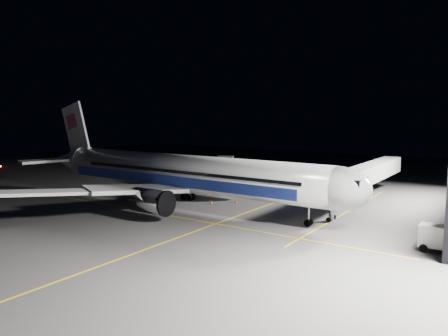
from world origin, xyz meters
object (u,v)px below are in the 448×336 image
baggage_tug (251,189)px  safety_cone_c (209,193)px  airliner (180,173)px  safety_cone_a (211,202)px  service_truck (446,239)px  safety_cone_b (236,201)px  jet_bridge (363,175)px

baggage_tug → safety_cone_c: size_ratio=4.85×
baggage_tug → safety_cone_c: (-5.03, -6.16, -0.45)m
airliner → safety_cone_a: (3.07, 4.00, -4.88)m
airliner → baggage_tug: 16.96m
service_truck → safety_cone_b: 33.25m
baggage_tug → safety_cone_a: bearing=-67.9°
jet_bridge → safety_cone_c: (-24.66, -8.22, -4.31)m
airliner → safety_cone_c: airliner is taller
jet_bridge → safety_cone_a: 24.83m
jet_bridge → service_truck: jet_bridge is taller
safety_cone_c → safety_cone_a: bearing=-51.4°
jet_bridge → service_truck: (14.79, -20.05, -3.09)m
airliner → baggage_tug: size_ratio=23.15×
airliner → safety_cone_b: 10.46m
safety_cone_a → safety_cone_b: safety_cone_a is taller
baggage_tug → safety_cone_b: size_ratio=5.20×
jet_bridge → safety_cone_b: bearing=-147.5°
service_truck → safety_cone_a: service_truck is taller
baggage_tug → safety_cone_b: (2.46, -8.90, -0.47)m
jet_bridge → safety_cone_c: size_ratio=62.90×
jet_bridge → service_truck: bearing=-53.6°
jet_bridge → safety_cone_b: (-17.17, -10.95, -4.33)m
jet_bridge → safety_cone_c: jet_bridge is taller
airliner → jet_bridge: (23.08, 18.06, -0.58)m
safety_cone_b → safety_cone_c: size_ratio=0.93×
safety_cone_a → safety_cone_c: bearing=128.6°
jet_bridge → baggage_tug: (-19.63, -2.05, -3.86)m
safety_cone_a → baggage_tug: bearing=88.2°
safety_cone_c → service_truck: bearing=-16.7°
service_truck → safety_cone_c: bearing=162.4°
airliner → jet_bridge: bearing=38.0°
jet_bridge → baggage_tug: 20.12m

